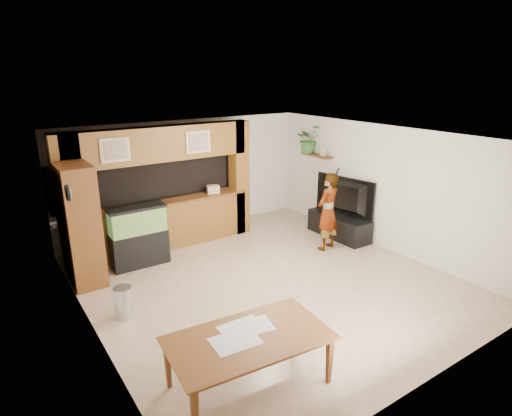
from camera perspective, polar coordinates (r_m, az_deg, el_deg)
floor at (r=7.88m, az=1.48°, el=-9.69°), size 6.50×6.50×0.00m
ceiling at (r=7.07m, az=1.65°, el=9.36°), size 6.50×6.50×0.00m
wall_back at (r=10.09m, az=-9.30°, el=4.17°), size 6.00×0.00×6.00m
wall_left at (r=6.23m, az=-21.59°, el=-5.57°), size 0.00×6.50×6.50m
wall_right at (r=9.38m, az=16.64°, el=2.61°), size 0.00×6.50×6.50m
partition at (r=9.18m, az=-13.02°, el=2.67°), size 4.20×0.99×2.60m
wall_clock at (r=6.98m, az=-23.78°, el=1.86°), size 0.05×0.25×0.25m
wall_shelf at (r=10.49m, az=8.08°, el=6.99°), size 0.25×0.90×0.04m
pantry_cabinet at (r=8.03m, az=-22.36°, el=-2.16°), size 0.54×0.88×2.16m
trash_can at (r=7.00m, az=-17.23°, el=-11.96°), size 0.28×0.28×0.51m
aquarium at (r=8.56m, az=-15.37°, el=-3.74°), size 1.08×0.41×1.20m
tv_stand at (r=9.98m, az=11.01°, el=-2.34°), size 0.56×1.53×0.51m
television at (r=9.77m, az=11.24°, el=1.45°), size 0.45×1.51×0.87m
photo_frame at (r=10.30m, az=8.96°, el=7.43°), size 0.06×0.15×0.20m
potted_plant at (r=10.62m, az=7.00°, el=9.11°), size 0.64×0.56×0.67m
person at (r=9.06m, az=9.54°, el=-0.49°), size 0.69×0.54×1.66m
microphone at (r=8.75m, az=10.80°, el=4.79°), size 0.04×0.11×0.17m
dining_table at (r=5.39m, az=-0.74°, el=-19.96°), size 2.00×1.23×0.67m
newspaper_a at (r=5.15m, az=-2.79°, el=-17.29°), size 0.58×0.44×0.01m
newspaper_b at (r=5.36m, az=-1.84°, el=-15.72°), size 0.54×0.40×0.01m
newspaper_c at (r=5.40m, az=-0.59°, el=-15.48°), size 0.56×0.46×0.01m
counter_box at (r=9.55m, az=-5.74°, el=2.49°), size 0.31×0.25×0.18m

